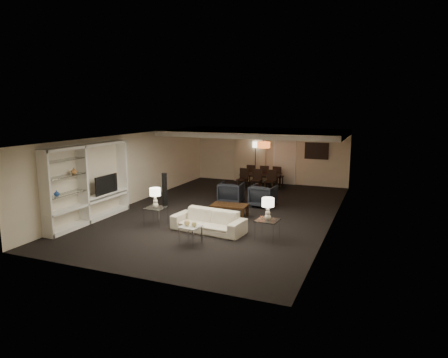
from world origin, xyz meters
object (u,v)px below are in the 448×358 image
Objects in this scene: vase_amber at (74,171)px; chair_fm at (265,175)px; coffee_table at (229,211)px; marble_table at (191,235)px; sofa at (208,221)px; chair_nl at (242,179)px; side_table_left at (156,216)px; table_lamp_left at (155,198)px; television at (104,184)px; vase_blue at (57,193)px; floor_speaker at (165,190)px; chair_nr at (270,181)px; chair_fr at (278,176)px; armchair_left at (231,193)px; dining_table at (261,181)px; floor_lamp at (255,162)px; chair_nm at (256,180)px; table_lamp_right at (268,209)px; chair_fl at (252,174)px; side_table_right at (267,229)px; pendant_light at (264,145)px; armchair_right at (263,196)px.

chair_fm is (3.29, 8.05, -1.21)m from vase_amber.
coffee_table is 2.40× the size of marble_table.
sofa is 5.83m from chair_nl.
side_table_left is 0.97× the size of table_lamp_left.
television reaches higher than vase_blue.
vase_amber reaches higher than floor_speaker.
chair_nr is at bearing -34.88° from television.
marble_table is at bearing -32.91° from table_lamp_left.
table_lamp_left reaches higher than chair_fr.
chair_nl is (1.59, 3.65, -0.14)m from floor_speaker.
armchair_left is 1.49× the size of side_table_left.
dining_table is 1.29m from floor_lamp.
coffee_table is 4.16m from chair_nm.
chair_fm is (-0.43, 8.13, 0.21)m from marble_table.
chair_fr is at bearing -107.15° from armchair_left.
sofa is at bearing 180.00° from table_lamp_right.
table_lamp_left is 0.66× the size of chair_fl.
chair_nr is at bearing 5.57° from chair_nl.
side_table_right is at bearing 0.00° from table_lamp_left.
marble_table is 0.53× the size of chair_nm.
chair_nm is (0.60, 0.00, 0.00)m from chair_nl.
vase_blue is 8.78m from dining_table.
chair_fm is (-0.60, 1.30, 0.00)m from chair_nr.
television is at bearing 174.30° from table_lamp_left.
side_table_left is 0.48× the size of floor_speaker.
chair_fl is at bearing 71.53° from vase_amber.
chair_nm is 1.00× the size of chair_fm.
chair_nm is (-0.32, 0.07, -1.48)m from pendant_light.
armchair_right is 5.33m from television.
coffee_table is at bearing 92.94° from chair_fr.
table_lamp_right is (1.81, -5.66, -1.10)m from pendant_light.
floor_speaker reaches higher than side_table_left.
vase_amber is at bearing 49.42° from armchair_right.
sofa is 2.45× the size of armchair_right.
chair_nl is (0.67, 5.73, 0.18)m from side_table_left.
chair_nm reaches higher than armchair_left.
coffee_table is 1.28× the size of chair_nr.
vase_blue is 8.17m from chair_nm.
chair_nr is at bearing 94.72° from chair_fr.
vase_amber is at bearing 60.58° from chair_fm.
chair_nl is at bearing 115.47° from side_table_right.
armchair_right reaches higher than marble_table.
table_lamp_left reaches higher than armchair_left.
pendant_light is 2.04m from chair_fm.
pendant_light is 2.22m from chair_fl.
chair_nm is (-0.43, 5.73, 0.14)m from sofa.
chair_nm is at bearing 110.39° from table_lamp_right.
armchair_left is 3.74m from chair_fm.
chair_nr is (3.89, 6.75, -1.21)m from vase_amber.
vase_amber is 7.88m from chair_nr.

